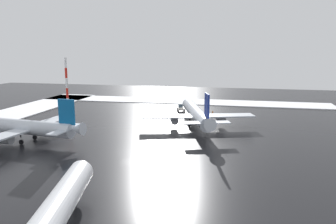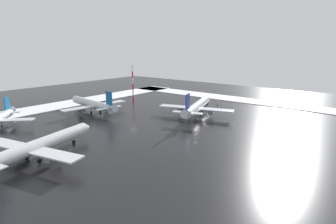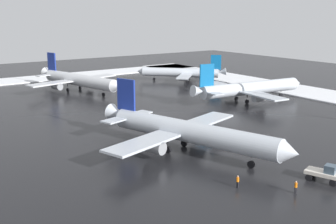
% 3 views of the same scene
% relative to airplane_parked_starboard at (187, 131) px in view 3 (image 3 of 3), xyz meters
% --- Properties ---
extents(ground_plane, '(240.00, 240.00, 0.00)m').
position_rel_airplane_parked_starboard_xyz_m(ground_plane, '(25.50, -11.36, -3.62)').
color(ground_plane, black).
extents(snow_bank_far, '(152.00, 16.00, 0.29)m').
position_rel_airplane_parked_starboard_xyz_m(snow_bank_far, '(25.50, -61.36, -3.48)').
color(snow_bank_far, white).
rests_on(snow_bank_far, ground_plane).
extents(snow_bank_right, '(14.00, 116.00, 0.29)m').
position_rel_airplane_parked_starboard_xyz_m(snow_bank_right, '(92.50, -11.36, -3.48)').
color(snow_bank_right, white).
rests_on(snow_bank_right, ground_plane).
extents(airplane_parked_starboard, '(36.09, 30.39, 10.96)m').
position_rel_airplane_parked_starboard_xyz_m(airplane_parked_starboard, '(0.00, 0.00, 0.00)').
color(airplane_parked_starboard, silver).
rests_on(airplane_parked_starboard, ground_plane).
extents(airplane_foreground_jet, '(35.16, 29.48, 10.55)m').
position_rel_airplane_parked_starboard_xyz_m(airplane_foreground_jet, '(61.86, -7.25, -0.14)').
color(airplane_foreground_jet, silver).
rests_on(airplane_foreground_jet, ground_plane).
extents(airplane_distant_tail, '(29.41, 35.34, 10.49)m').
position_rel_airplane_parked_starboard_xyz_m(airplane_distant_tail, '(23.55, -37.98, -0.15)').
color(airplane_distant_tail, silver).
rests_on(airplane_distant_tail, ground_plane).
extents(airplane_far_rear, '(23.95, 23.65, 9.03)m').
position_rel_airplane_parked_starboard_xyz_m(airplane_far_rear, '(59.90, -43.64, -0.64)').
color(airplane_far_rear, silver).
rests_on(airplane_far_rear, ground_plane).
extents(pushback_tug, '(5.07, 3.58, 2.50)m').
position_rel_airplane_parked_starboard_xyz_m(pushback_tug, '(-20.59, -8.03, -2.34)').
color(pushback_tug, silver).
rests_on(pushback_tug, ground_plane).
extents(ground_crew_mid_apron, '(0.36, 0.36, 1.71)m').
position_rel_airplane_parked_starboard_xyz_m(ground_crew_mid_apron, '(-15.33, 3.24, -2.65)').
color(ground_crew_mid_apron, black).
rests_on(ground_crew_mid_apron, ground_plane).
extents(ground_crew_near_tug, '(0.36, 0.36, 1.71)m').
position_rel_airplane_parked_starboard_xyz_m(ground_crew_near_tug, '(-20.92, -1.55, -2.65)').
color(ground_crew_near_tug, black).
rests_on(ground_crew_near_tug, ground_plane).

